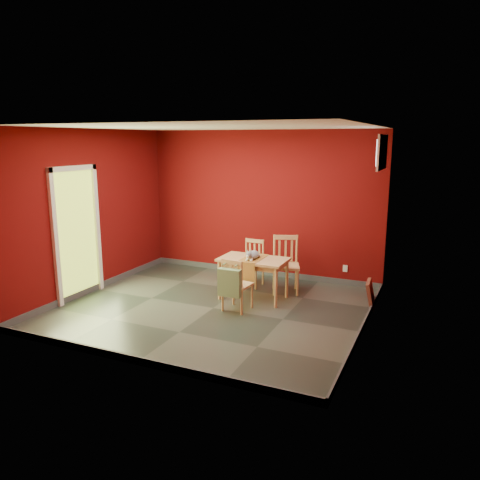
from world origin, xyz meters
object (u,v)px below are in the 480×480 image
at_px(chair_near, 236,284).
at_px(tote_bag, 230,283).
at_px(dining_table, 253,263).
at_px(cat, 253,253).
at_px(chair_far_right, 286,264).
at_px(chair_far_left, 252,262).
at_px(picture_frame, 371,294).

xyz_separation_m(chair_near, tote_bag, (-0.01, -0.20, 0.08)).
height_order(dining_table, tote_bag, tote_bag).
height_order(tote_bag, cat, cat).
relative_size(dining_table, chair_far_right, 1.14).
bearing_deg(chair_far_left, chair_near, -78.09).
height_order(chair_far_right, chair_near, chair_far_right).
relative_size(chair_near, cat, 2.17).
relative_size(chair_far_left, chair_near, 0.99).
height_order(dining_table, cat, cat).
xyz_separation_m(chair_near, cat, (0.04, 0.56, 0.35)).
relative_size(cat, picture_frame, 0.89).
distance_m(chair_far_left, picture_frame, 2.13).
bearing_deg(picture_frame, chair_far_left, 171.80).
distance_m(cat, picture_frame, 1.92).
distance_m(dining_table, picture_frame, 1.87).
xyz_separation_m(dining_table, chair_far_left, (-0.29, 0.65, -0.17)).
distance_m(chair_far_right, tote_bag, 1.43).
bearing_deg(cat, dining_table, 109.72).
relative_size(tote_bag, picture_frame, 1.12).
relative_size(chair_far_left, picture_frame, 1.91).
bearing_deg(chair_far_right, tote_bag, -106.30).
relative_size(chair_far_right, tote_bag, 1.99).
height_order(chair_near, picture_frame, chair_near).
relative_size(chair_far_right, cat, 2.52).
distance_m(chair_far_right, cat, 0.75).
xyz_separation_m(dining_table, chair_near, (-0.03, -0.61, -0.17)).
distance_m(chair_near, tote_bag, 0.22).
xyz_separation_m(dining_table, chair_far_right, (0.36, 0.55, -0.10)).
relative_size(chair_near, picture_frame, 1.92).
bearing_deg(picture_frame, cat, -167.46).
distance_m(dining_table, tote_bag, 0.82).
distance_m(chair_far_left, cat, 0.84).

